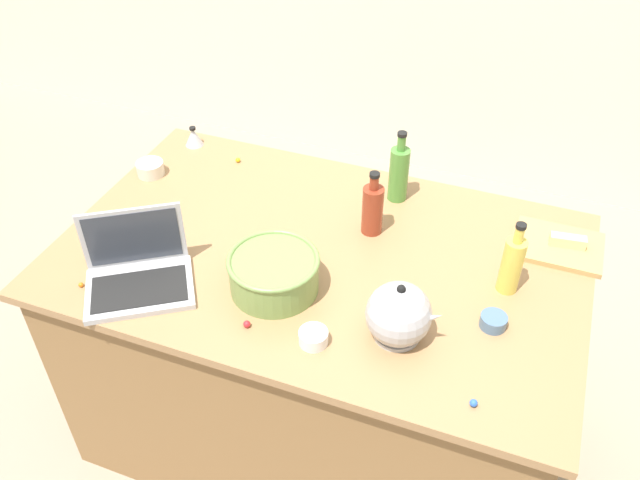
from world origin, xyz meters
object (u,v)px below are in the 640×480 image
at_px(ramekin_wide, 313,337).
at_px(ramekin_medium, 150,168).
at_px(bottle_soy, 373,208).
at_px(kettle, 399,315).
at_px(butter_stick_left, 568,241).
at_px(kitchen_timer, 194,137).
at_px(mixing_bowl_large, 274,273).
at_px(laptop, 138,271).
at_px(ramekin_small, 493,321).
at_px(bottle_olive, 399,173).
at_px(cutting_board, 558,246).
at_px(bottle_oil, 512,264).

bearing_deg(ramekin_wide, ramekin_medium, 147.20).
distance_m(bottle_soy, ramekin_medium, 0.86).
xyz_separation_m(kettle, butter_stick_left, (0.40, 0.54, -0.04)).
relative_size(bottle_soy, kitchen_timer, 2.94).
relative_size(mixing_bowl_large, kettle, 1.27).
bearing_deg(ramekin_wide, laptop, 176.37).
bearing_deg(ramekin_small, ramekin_medium, 166.33).
bearing_deg(mixing_bowl_large, bottle_olive, 69.33).
bearing_deg(kettle, butter_stick_left, 53.31).
distance_m(butter_stick_left, ramekin_small, 0.44).
height_order(cutting_board, ramekin_medium, ramekin_medium).
xyz_separation_m(laptop, bottle_soy, (0.57, 0.48, 0.04)).
distance_m(cutting_board, kitchen_timer, 1.39).
relative_size(kettle, ramekin_wide, 2.65).
bearing_deg(bottle_soy, kettle, -63.84).
bearing_deg(bottle_soy, cutting_board, 12.22).
bearing_deg(ramekin_medium, ramekin_wide, -32.80).
distance_m(bottle_olive, ramekin_medium, 0.90).
relative_size(ramekin_small, ramekin_medium, 0.76).
bearing_deg(bottle_oil, kettle, -130.74).
bearing_deg(bottle_oil, cutting_board, 62.88).
distance_m(kettle, ramekin_small, 0.28).
relative_size(bottle_olive, butter_stick_left, 2.37).
height_order(bottle_olive, ramekin_medium, bottle_olive).
bearing_deg(bottle_oil, bottle_soy, 165.31).
bearing_deg(ramekin_medium, butter_stick_left, 3.78).
relative_size(bottle_soy, ramekin_medium, 2.29).
height_order(bottle_oil, ramekin_medium, bottle_oil).
bearing_deg(ramekin_wide, bottle_soy, 89.82).
height_order(bottle_oil, cutting_board, bottle_oil).
height_order(mixing_bowl_large, butter_stick_left, mixing_bowl_large).
height_order(mixing_bowl_large, cutting_board, mixing_bowl_large).
xyz_separation_m(mixing_bowl_large, bottle_olive, (0.21, 0.57, 0.04)).
relative_size(bottle_olive, bottle_oil, 1.08).
bearing_deg(laptop, kitchen_timer, 107.26).
relative_size(ramekin_small, kitchen_timer, 0.97).
xyz_separation_m(ramekin_small, ramekin_wide, (-0.44, -0.23, 0.00)).
height_order(mixing_bowl_large, kettle, kettle).
relative_size(laptop, bottle_soy, 1.69).
distance_m(kettle, ramekin_medium, 1.15).
bearing_deg(ramekin_small, kettle, -152.11).
relative_size(butter_stick_left, ramekin_small, 1.47).
bearing_deg(ramekin_small, bottle_soy, 147.17).
bearing_deg(bottle_olive, butter_stick_left, -7.93).
xyz_separation_m(bottle_oil, ramekin_medium, (-1.31, 0.15, -0.07)).
xyz_separation_m(laptop, mixing_bowl_large, (0.39, 0.12, 0.02)).
relative_size(laptop, ramekin_wide, 4.74).
distance_m(bottle_soy, butter_stick_left, 0.62).
height_order(bottle_oil, ramekin_wide, bottle_oil).
bearing_deg(butter_stick_left, bottle_soy, -168.23).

